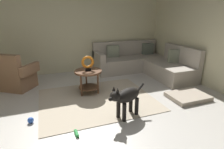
{
  "coord_description": "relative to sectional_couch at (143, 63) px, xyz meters",
  "views": [
    {
      "loc": [
        -0.78,
        -2.7,
        1.71
      ],
      "look_at": [
        0.45,
        0.6,
        0.55
      ],
      "focal_mm": 29.54,
      "sensor_mm": 36.0,
      "label": 1
    }
  ],
  "objects": [
    {
      "name": "dog_toy_ball",
      "position": [
        -3.11,
        -1.78,
        -0.24
      ],
      "size": [
        0.1,
        0.1,
        0.1
      ],
      "primitive_type": "sphere",
      "color": "blue",
      "rests_on": "ground_plane"
    },
    {
      "name": "ground_plane",
      "position": [
        -1.99,
        -2.01,
        -0.34
      ],
      "size": [
        6.0,
        6.0,
        0.1
      ],
      "primitive_type": "cube",
      "color": "beige"
    },
    {
      "name": "dog_bed_mat",
      "position": [
        -0.01,
        -1.93,
        -0.25
      ],
      "size": [
        0.8,
        0.6,
        0.09
      ],
      "primitive_type": "cube",
      "color": "#B2A38E",
      "rests_on": "ground_plane"
    },
    {
      "name": "area_rug",
      "position": [
        -1.84,
        -1.31,
        -0.29
      ],
      "size": [
        2.3,
        1.9,
        0.01
      ],
      "primitive_type": "cube",
      "color": "#BCAD93",
      "rests_on": "ground_plane"
    },
    {
      "name": "torus_sculpture",
      "position": [
        -1.92,
        -0.94,
        0.42
      ],
      "size": [
        0.28,
        0.08,
        0.33
      ],
      "color": "black",
      "rests_on": "side_table"
    },
    {
      "name": "wall_back",
      "position": [
        -1.99,
        0.93,
        1.06
      ],
      "size": [
        6.0,
        0.12,
        2.7
      ],
      "primitive_type": "cube",
      "color": "beige",
      "rests_on": "ground_plane"
    },
    {
      "name": "dog_toy_rope",
      "position": [
        -2.46,
        -2.36,
        -0.27
      ],
      "size": [
        0.06,
        0.16,
        0.05
      ],
      "primitive_type": "cylinder",
      "rotation": [
        0.0,
        1.57,
        1.62
      ],
      "color": "green",
      "rests_on": "ground_plane"
    },
    {
      "name": "dog",
      "position": [
        -1.56,
        -2.15,
        0.09
      ],
      "size": [
        0.81,
        0.4,
        0.63
      ],
      "rotation": [
        0.0,
        0.0,
        1.95
      ],
      "color": "black",
      "rests_on": "ground_plane"
    },
    {
      "name": "armchair",
      "position": [
        -3.44,
        -0.11,
        0.03
      ],
      "size": [
        1.0,
        0.95,
        0.88
      ],
      "rotation": [
        0.0,
        0.0,
        -0.6
      ],
      "color": "#936B4C",
      "rests_on": "ground_plane"
    },
    {
      "name": "sectional_couch",
      "position": [
        0.0,
        0.0,
        0.0
      ],
      "size": [
        2.2,
        2.25,
        0.88
      ],
      "color": "#B2A899",
      "rests_on": "ground_plane"
    },
    {
      "name": "side_table",
      "position": [
        -1.92,
        -0.94,
        0.12
      ],
      "size": [
        0.6,
        0.6,
        0.54
      ],
      "color": "brown",
      "rests_on": "ground_plane"
    }
  ]
}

